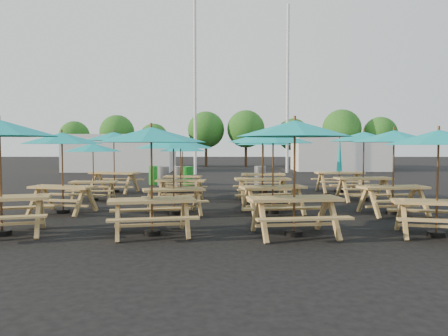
{
  "coord_description": "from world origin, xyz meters",
  "views": [
    {
      "loc": [
        0.07,
        -15.48,
        1.99
      ],
      "look_at": [
        0.0,
        1.5,
        1.1
      ],
      "focal_mm": 35.0,
      "sensor_mm": 36.0,
      "label": 1
    }
  ],
  "objects_px": {
    "waste_bin_1": "(163,176)",
    "waste_bin_3": "(187,176)",
    "picnic_unit_8": "(295,134)",
    "picnic_unit_15": "(339,167)",
    "picnic_unit_6": "(181,146)",
    "picnic_unit_9": "(273,141)",
    "waste_bin_2": "(179,176)",
    "picnic_unit_4": "(151,140)",
    "picnic_unit_12": "(439,142)",
    "picnic_unit_14": "(364,140)",
    "picnic_unit_11": "(263,144)",
    "picnic_unit_2": "(93,150)",
    "waste_bin_4": "(260,176)",
    "picnic_unit_5": "(173,147)",
    "picnic_unit_3": "(114,139)",
    "picnic_unit_7": "(183,150)",
    "picnic_unit_10": "(263,141)",
    "waste_bin_0": "(155,175)",
    "picnic_unit_1": "(62,142)",
    "picnic_unit_13": "(394,140)"
  },
  "relations": [
    {
      "from": "picnic_unit_15",
      "to": "waste_bin_0",
      "type": "height_order",
      "value": "picnic_unit_15"
    },
    {
      "from": "picnic_unit_8",
      "to": "waste_bin_0",
      "type": "distance_m",
      "value": 13.6
    },
    {
      "from": "waste_bin_1",
      "to": "waste_bin_4",
      "type": "xyz_separation_m",
      "value": [
        4.82,
        0.16,
        0.0
      ]
    },
    {
      "from": "picnic_unit_3",
      "to": "waste_bin_4",
      "type": "bearing_deg",
      "value": 41.01
    },
    {
      "from": "picnic_unit_4",
      "to": "picnic_unit_12",
      "type": "xyz_separation_m",
      "value": [
        6.23,
        -0.12,
        -0.06
      ]
    },
    {
      "from": "picnic_unit_12",
      "to": "waste_bin_2",
      "type": "height_order",
      "value": "picnic_unit_12"
    },
    {
      "from": "picnic_unit_3",
      "to": "waste_bin_3",
      "type": "height_order",
      "value": "picnic_unit_3"
    },
    {
      "from": "waste_bin_2",
      "to": "waste_bin_4",
      "type": "xyz_separation_m",
      "value": [
        4.02,
        0.19,
        0.0
      ]
    },
    {
      "from": "picnic_unit_8",
      "to": "waste_bin_2",
      "type": "distance_m",
      "value": 12.77
    },
    {
      "from": "picnic_unit_11",
      "to": "waste_bin_1",
      "type": "height_order",
      "value": "picnic_unit_11"
    },
    {
      "from": "picnic_unit_7",
      "to": "picnic_unit_9",
      "type": "bearing_deg",
      "value": -56.34
    },
    {
      "from": "picnic_unit_3",
      "to": "picnic_unit_8",
      "type": "xyz_separation_m",
      "value": [
        6.19,
        -8.77,
        -0.01
      ]
    },
    {
      "from": "picnic_unit_6",
      "to": "picnic_unit_15",
      "type": "relative_size",
      "value": 0.97
    },
    {
      "from": "waste_bin_2",
      "to": "waste_bin_3",
      "type": "height_order",
      "value": "same"
    },
    {
      "from": "picnic_unit_14",
      "to": "waste_bin_0",
      "type": "xyz_separation_m",
      "value": [
        -8.53,
        6.37,
        -1.71
      ]
    },
    {
      "from": "waste_bin_3",
      "to": "picnic_unit_14",
      "type": "bearing_deg",
      "value": -40.81
    },
    {
      "from": "picnic_unit_13",
      "to": "waste_bin_1",
      "type": "distance_m",
      "value": 12.18
    },
    {
      "from": "waste_bin_1",
      "to": "waste_bin_3",
      "type": "bearing_deg",
      "value": -2.9
    },
    {
      "from": "picnic_unit_11",
      "to": "picnic_unit_15",
      "type": "bearing_deg",
      "value": 5.61
    },
    {
      "from": "picnic_unit_4",
      "to": "picnic_unit_7",
      "type": "xyz_separation_m",
      "value": [
        -0.21,
        8.96,
        -0.33
      ]
    },
    {
      "from": "waste_bin_1",
      "to": "picnic_unit_8",
      "type": "bearing_deg",
      "value": -69.13
    },
    {
      "from": "picnic_unit_8",
      "to": "waste_bin_3",
      "type": "distance_m",
      "value": 12.63
    },
    {
      "from": "picnic_unit_14",
      "to": "picnic_unit_1",
      "type": "bearing_deg",
      "value": -166.93
    },
    {
      "from": "picnic_unit_14",
      "to": "waste_bin_0",
      "type": "height_order",
      "value": "picnic_unit_14"
    },
    {
      "from": "picnic_unit_6",
      "to": "picnic_unit_11",
      "type": "height_order",
      "value": "picnic_unit_11"
    },
    {
      "from": "waste_bin_4",
      "to": "picnic_unit_11",
      "type": "bearing_deg",
      "value": -92.18
    },
    {
      "from": "picnic_unit_8",
      "to": "picnic_unit_15",
      "type": "relative_size",
      "value": 1.14
    },
    {
      "from": "picnic_unit_9",
      "to": "picnic_unit_13",
      "type": "distance_m",
      "value": 3.44
    },
    {
      "from": "picnic_unit_5",
      "to": "waste_bin_2",
      "type": "height_order",
      "value": "picnic_unit_5"
    },
    {
      "from": "waste_bin_3",
      "to": "waste_bin_1",
      "type": "bearing_deg",
      "value": 177.1
    },
    {
      "from": "picnic_unit_7",
      "to": "picnic_unit_10",
      "type": "distance_m",
      "value": 4.44
    },
    {
      "from": "picnic_unit_9",
      "to": "waste_bin_2",
      "type": "relative_size",
      "value": 3.07
    },
    {
      "from": "picnic_unit_8",
      "to": "picnic_unit_14",
      "type": "height_order",
      "value": "picnic_unit_8"
    },
    {
      "from": "waste_bin_0",
      "to": "picnic_unit_14",
      "type": "bearing_deg",
      "value": -36.76
    },
    {
      "from": "picnic_unit_7",
      "to": "waste_bin_4",
      "type": "height_order",
      "value": "picnic_unit_7"
    },
    {
      "from": "picnic_unit_9",
      "to": "waste_bin_0",
      "type": "relative_size",
      "value": 3.07
    },
    {
      "from": "picnic_unit_2",
      "to": "waste_bin_4",
      "type": "relative_size",
      "value": 2.32
    },
    {
      "from": "picnic_unit_14",
      "to": "picnic_unit_4",
      "type": "bearing_deg",
      "value": -141.04
    },
    {
      "from": "picnic_unit_1",
      "to": "picnic_unit_6",
      "type": "xyz_separation_m",
      "value": [
        3.15,
        2.93,
        -0.12
      ]
    },
    {
      "from": "picnic_unit_4",
      "to": "waste_bin_3",
      "type": "distance_m",
      "value": 12.08
    },
    {
      "from": "picnic_unit_6",
      "to": "waste_bin_4",
      "type": "xyz_separation_m",
      "value": [
        3.33,
        6.14,
        -1.49
      ]
    },
    {
      "from": "picnic_unit_5",
      "to": "picnic_unit_15",
      "type": "distance_m",
      "value": 8.79
    },
    {
      "from": "picnic_unit_11",
      "to": "picnic_unit_15",
      "type": "distance_m",
      "value": 3.39
    },
    {
      "from": "picnic_unit_9",
      "to": "picnic_unit_15",
      "type": "height_order",
      "value": "picnic_unit_15"
    },
    {
      "from": "picnic_unit_5",
      "to": "picnic_unit_15",
      "type": "xyz_separation_m",
      "value": [
        6.31,
        6.05,
        -0.91
      ]
    },
    {
      "from": "picnic_unit_3",
      "to": "waste_bin_0",
      "type": "bearing_deg",
      "value": 86.03
    },
    {
      "from": "picnic_unit_2",
      "to": "picnic_unit_7",
      "type": "distance_m",
      "value": 4.12
    },
    {
      "from": "picnic_unit_14",
      "to": "waste_bin_4",
      "type": "xyz_separation_m",
      "value": [
        -3.22,
        6.14,
        -1.71
      ]
    },
    {
      "from": "waste_bin_3",
      "to": "picnic_unit_1",
      "type": "bearing_deg",
      "value": -107.86
    },
    {
      "from": "waste_bin_0",
      "to": "waste_bin_2",
      "type": "relative_size",
      "value": 1.0
    }
  ]
}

